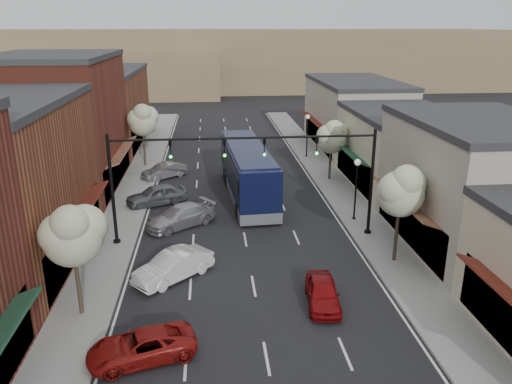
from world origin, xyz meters
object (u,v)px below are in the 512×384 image
object	(u,v)px
tree_left_near	(73,233)
signal_mast_left	(151,172)
signal_mast_right	(335,167)
lamp_post_far	(307,129)
lamp_post_near	(356,180)
parked_car_c	(180,216)
tree_right_far	(332,136)
tree_left_far	(143,119)
coach_bus	(247,171)
parked_car_b	(173,266)
red_hatchback	(323,293)
parked_car_a	(142,346)
parked_car_d	(157,195)
parked_car_e	(164,171)
tree_right_near	(402,189)

from	to	relation	value
tree_left_near	signal_mast_left	bearing A→B (deg)	71.90
signal_mast_right	lamp_post_far	size ratio (longest dim) A/B	1.85
lamp_post_near	parked_car_c	xyz separation A→B (m)	(-12.00, 0.11, -2.28)
signal_mast_left	tree_right_far	world-z (taller)	signal_mast_left
signal_mast_right	lamp_post_near	world-z (taller)	signal_mast_right
signal_mast_right	tree_left_far	size ratio (longest dim) A/B	1.34
coach_bus	parked_car_b	bearing A→B (deg)	-114.48
signal_mast_right	tree_left_far	world-z (taller)	signal_mast_right
lamp_post_far	red_hatchback	distance (m)	28.58
signal_mast_right	lamp_post_far	distance (m)	20.19
signal_mast_left	parked_car_a	xyz separation A→B (m)	(0.55, -11.56, -4.01)
lamp_post_near	parked_car_d	xyz separation A→B (m)	(-14.00, 4.61, -2.23)
parked_car_e	tree_left_far	bearing A→B (deg)	170.21
signal_mast_left	tree_right_far	distance (m)	18.39
red_hatchback	tree_right_far	bearing A→B (deg)	81.49
tree_right_far	tree_left_near	world-z (taller)	tree_left_near
tree_right_near	lamp_post_near	size ratio (longest dim) A/B	1.34
parked_car_d	red_hatchback	bearing A→B (deg)	7.50
coach_bus	tree_right_far	bearing A→B (deg)	21.43
lamp_post_far	parked_car_b	xyz separation A→B (m)	(-12.00, -24.77, -2.25)
tree_left_near	parked_car_d	distance (m)	15.69
tree_right_near	parked_car_d	xyz separation A→B (m)	(-14.55, 11.17, -3.67)
tree_right_far	signal_mast_right	bearing A→B (deg)	-102.85
signal_mast_left	parked_car_e	xyz separation A→B (m)	(-0.55, 14.05, -3.95)
parked_car_a	parked_car_c	size ratio (longest dim) A/B	0.88
tree_right_far	tree_left_near	size ratio (longest dim) A/B	0.95
lamp_post_near	parked_car_a	world-z (taller)	lamp_post_near
tree_left_near	red_hatchback	bearing A→B (deg)	-0.24
lamp_post_near	red_hatchback	xyz separation A→B (m)	(-4.61, -10.60, -2.36)
tree_right_far	lamp_post_near	xyz separation A→B (m)	(-0.55, -9.44, -0.99)
signal_mast_right	tree_left_near	world-z (taller)	signal_mast_right
lamp_post_near	parked_car_b	distance (m)	14.21
lamp_post_far	parked_car_a	bearing A→B (deg)	-112.19
parked_car_b	parked_car_c	world-z (taller)	parked_car_b
red_hatchback	lamp_post_far	bearing A→B (deg)	86.60
lamp_post_near	parked_car_a	bearing A→B (deg)	-132.47
signal_mast_left	coach_bus	distance (m)	10.87
parked_car_c	lamp_post_near	bearing A→B (deg)	53.81
tree_right_far	lamp_post_far	distance (m)	8.13
lamp_post_far	parked_car_c	xyz separation A→B (m)	(-12.00, -17.39, -2.28)
parked_car_d	parked_car_e	world-z (taller)	parked_car_d
tree_left_far	parked_car_e	bearing A→B (deg)	-61.88
tree_left_near	lamp_post_near	xyz separation A→B (m)	(16.05, 10.56, -1.22)
signal_mast_right	lamp_post_far	bearing A→B (deg)	83.78
tree_right_far	coach_bus	world-z (taller)	tree_right_far
signal_mast_right	parked_car_e	distance (m)	18.77
signal_mast_right	parked_car_c	distance (m)	10.88
parked_car_e	parked_car_d	bearing A→B (deg)	-38.12
tree_right_near	signal_mast_right	bearing A→B (deg)	123.91
red_hatchback	parked_car_a	xyz separation A→B (m)	(-8.26, -3.46, -0.04)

